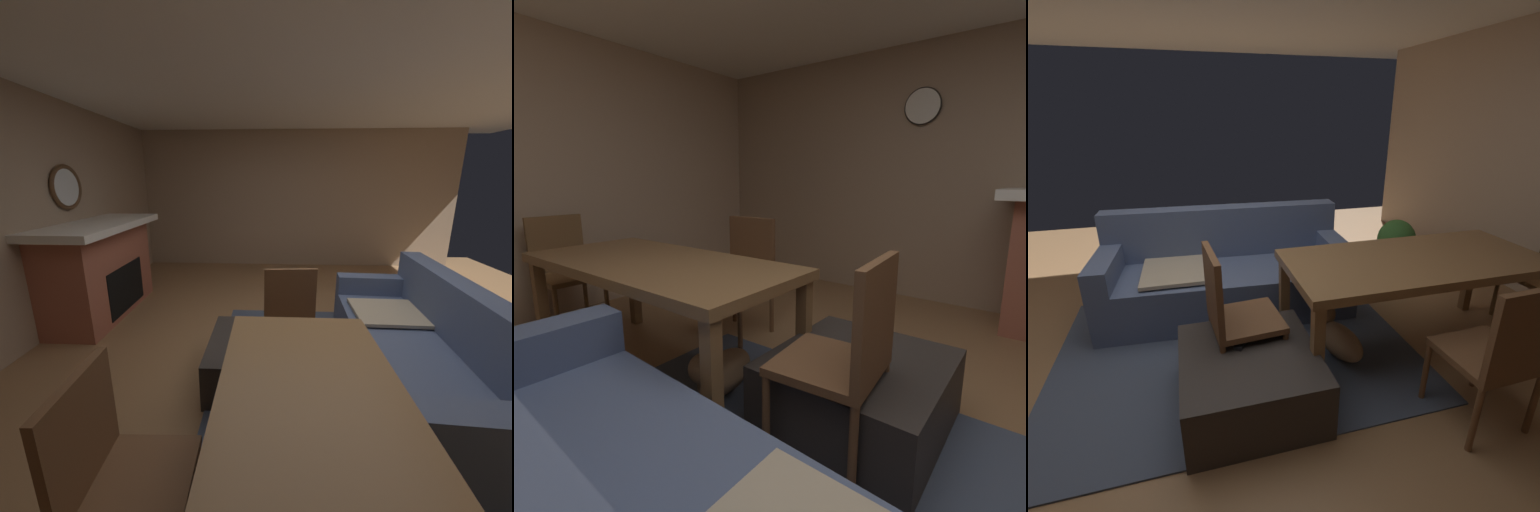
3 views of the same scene
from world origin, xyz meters
TOP-DOWN VIEW (x-y plane):
  - floor at (0.00, 0.00)m, footprint 7.77×7.77m
  - ceiling at (0.00, 0.00)m, footprint 7.77×7.77m
  - wall_left at (-3.24, 0.00)m, footprint 0.12×6.06m
  - area_rug at (0.30, 0.14)m, footprint 2.60×2.00m
  - fireplace at (-0.88, -2.45)m, footprint 1.74×0.76m
  - round_wall_mirror at (-0.88, -2.74)m, footprint 0.51×0.05m
  - couch at (0.33, 0.81)m, footprint 2.18×0.98m
  - ottoman_coffee_table at (0.30, -0.46)m, footprint 0.81×0.84m
  - tv_remote at (0.27, -0.36)m, footprint 0.13×0.16m
  - dining_table at (1.55, -0.20)m, footprint 1.84×0.85m
  - dining_chair_west at (0.24, -0.21)m, footprint 0.48×0.48m
  - dining_chair_south at (1.55, -1.02)m, footprint 0.46×0.46m
  - small_dog at (0.99, -0.19)m, footprint 0.31×0.52m

SIDE VIEW (x-z plane):
  - floor at x=0.00m, z-range 0.00..0.00m
  - area_rug at x=0.30m, z-range 0.00..0.01m
  - small_dog at x=0.99m, z-range 0.02..0.33m
  - ottoman_coffee_table at x=0.30m, z-range 0.00..0.37m
  - couch at x=0.33m, z-range -0.13..0.75m
  - tv_remote at x=0.27m, z-range 0.37..0.39m
  - dining_chair_west at x=0.24m, z-range 0.06..0.99m
  - dining_chair_south at x=1.55m, z-range 0.06..0.99m
  - fireplace at x=-0.88m, z-range 0.01..1.17m
  - dining_table at x=1.55m, z-range 0.29..1.03m
  - wall_left at x=-3.24m, z-range 0.00..2.51m
  - round_wall_mirror at x=-0.88m, z-range 1.30..1.81m
  - ceiling at x=0.00m, z-range 2.51..2.51m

